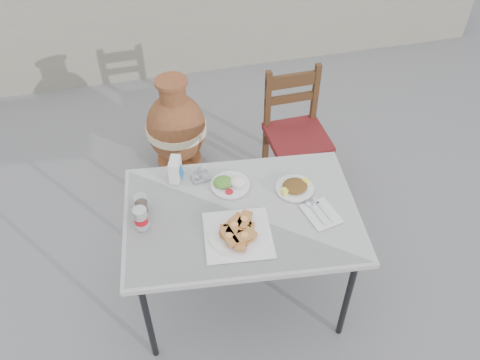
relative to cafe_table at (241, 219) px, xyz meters
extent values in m
plane|color=slate|center=(-0.13, 0.00, -0.64)|extent=(80.00, 80.00, 0.00)
cylinder|color=black|center=(-0.52, -0.25, -0.32)|extent=(0.03, 0.03, 0.65)
cylinder|color=black|center=(0.45, -0.36, -0.32)|extent=(0.03, 0.03, 0.65)
cylinder|color=black|center=(-0.45, 0.36, -0.32)|extent=(0.03, 0.03, 0.65)
cylinder|color=black|center=(0.52, 0.25, -0.32)|extent=(0.03, 0.03, 0.65)
cube|color=silver|center=(0.00, 0.00, 0.03)|extent=(1.21, 0.88, 0.03)
cube|color=white|center=(0.00, 0.00, 0.05)|extent=(1.17, 0.84, 0.00)
cube|color=silver|center=(-0.05, -0.13, 0.05)|extent=(0.34, 0.34, 0.00)
cylinder|color=silver|center=(-0.05, -0.13, 0.06)|extent=(0.27, 0.27, 0.01)
cylinder|color=silver|center=(-0.05, -0.13, 0.05)|extent=(0.28, 0.28, 0.01)
cylinder|color=silver|center=(-0.01, 0.19, 0.05)|extent=(0.20, 0.20, 0.01)
ellipsoid|color=white|center=(0.03, 0.18, 0.08)|extent=(0.08, 0.08, 0.05)
ellipsoid|color=#397220|center=(-0.05, 0.20, 0.07)|extent=(0.10, 0.09, 0.04)
cylinder|color=#B2131D|center=(-0.03, 0.14, 0.06)|extent=(0.04, 0.04, 0.01)
cylinder|color=silver|center=(0.30, 0.09, 0.05)|extent=(0.19, 0.19, 0.01)
ellipsoid|color=#2A5F17|center=(0.30, 0.09, 0.07)|extent=(0.13, 0.12, 0.04)
cylinder|color=#F9F343|center=(0.24, 0.06, 0.07)|extent=(0.04, 0.04, 0.04)
cylinder|color=#F9F343|center=(0.36, 0.11, 0.07)|extent=(0.04, 0.04, 0.04)
cylinder|color=silver|center=(-0.47, 0.02, 0.11)|extent=(0.07, 0.07, 0.12)
cylinder|color=red|center=(-0.47, 0.02, 0.10)|extent=(0.07, 0.07, 0.03)
cylinder|color=silver|center=(-0.47, 0.02, 0.16)|extent=(0.06, 0.06, 0.00)
cylinder|color=white|center=(-0.46, 0.12, 0.10)|extent=(0.07, 0.07, 0.10)
cylinder|color=black|center=(-0.46, 0.12, 0.08)|extent=(0.06, 0.06, 0.06)
cube|color=silver|center=(-0.27, 0.31, 0.11)|extent=(0.08, 0.11, 0.12)
cube|color=blue|center=(-0.24, 0.31, 0.10)|extent=(0.03, 0.05, 0.07)
cube|color=silver|center=(-0.15, 0.28, 0.05)|extent=(0.10, 0.08, 0.01)
cylinder|color=white|center=(-0.17, 0.26, 0.09)|extent=(0.02, 0.02, 0.05)
cylinder|color=white|center=(-0.12, 0.26, 0.09)|extent=(0.02, 0.02, 0.05)
cylinder|color=silver|center=(-0.15, 0.30, 0.08)|extent=(0.03, 0.03, 0.04)
cube|color=silver|center=(0.37, -0.10, 0.05)|extent=(0.18, 0.21, 0.00)
cube|color=silver|center=(0.35, -0.11, 0.06)|extent=(0.04, 0.14, 0.00)
ellipsoid|color=silver|center=(0.33, -0.03, 0.06)|extent=(0.04, 0.05, 0.01)
cube|color=silver|center=(0.39, -0.10, 0.06)|extent=(0.04, 0.14, 0.00)
cube|color=silver|center=(0.37, -0.02, 0.06)|extent=(0.03, 0.04, 0.00)
cube|color=#3A240F|center=(0.41, 0.61, -0.44)|extent=(0.04, 0.04, 0.40)
cube|color=#3A240F|center=(0.73, 0.62, -0.44)|extent=(0.04, 0.04, 0.40)
cube|color=#3A240F|center=(0.40, 0.93, -0.44)|extent=(0.04, 0.04, 0.40)
cube|color=#3A240F|center=(0.72, 0.94, -0.44)|extent=(0.04, 0.04, 0.40)
cube|color=maroon|center=(0.57, 0.78, -0.22)|extent=(0.38, 0.38, 0.04)
cube|color=#3A240F|center=(0.40, 0.93, -0.02)|extent=(0.04, 0.04, 0.44)
cube|color=#3A240F|center=(0.72, 0.94, -0.02)|extent=(0.04, 0.04, 0.44)
cube|color=#3A240F|center=(0.56, 0.94, 0.12)|extent=(0.36, 0.03, 0.09)
cube|color=#3A240F|center=(0.56, 0.94, -0.02)|extent=(0.36, 0.03, 0.05)
cylinder|color=brown|center=(-0.17, 1.17, -0.60)|extent=(0.31, 0.31, 0.08)
ellipsoid|color=brown|center=(-0.17, 1.17, -0.30)|extent=(0.41, 0.41, 0.51)
cylinder|color=beige|center=(-0.17, 1.17, -0.30)|extent=(0.41, 0.41, 0.06)
cylinder|color=brown|center=(-0.17, 1.17, -0.01)|extent=(0.18, 0.18, 0.16)
cylinder|color=brown|center=(-0.17, 1.17, 0.07)|extent=(0.21, 0.21, 0.02)
cube|color=gray|center=(-0.13, 2.50, -0.04)|extent=(6.00, 0.25, 1.20)
camera|label=1|loc=(-0.40, -1.60, 1.86)|focal=38.00mm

